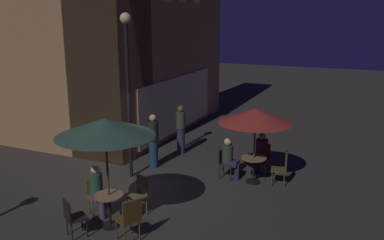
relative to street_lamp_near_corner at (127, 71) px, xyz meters
The scene contains 19 objects.
ground_plane 3.29m from the street_lamp_near_corner, 147.25° to the right, with size 60.00×60.00×0.00m, color #35332D.
cafe_building 4.54m from the street_lamp_near_corner, 40.11° to the left, with size 8.57×7.33×7.76m.
street_lamp_near_corner is the anchor object (origin of this frame).
cafe_table_0 4.37m from the street_lamp_near_corner, 73.45° to the right, with size 0.71×0.71×0.75m.
cafe_table_1 3.94m from the street_lamp_near_corner, 156.83° to the right, with size 0.64×0.64×0.77m.
patio_umbrella_0 3.72m from the street_lamp_near_corner, 73.45° to the right, with size 2.03×2.03×2.15m.
patio_umbrella_1 3.09m from the street_lamp_near_corner, 156.83° to the right, with size 2.12×2.12×2.50m.
cafe_chair_0 5.02m from the street_lamp_near_corner, 74.33° to the right, with size 0.49×0.49×0.95m.
cafe_chair_1 4.65m from the street_lamp_near_corner, 62.30° to the right, with size 0.43×0.43×0.91m.
cafe_chair_2 3.75m from the street_lamp_near_corner, 68.27° to the right, with size 0.42×0.42×0.86m.
cafe_chair_3 3.51m from the street_lamp_near_corner, 142.86° to the right, with size 0.50×0.50×0.95m.
cafe_chair_4 3.50m from the street_lamp_near_corner, 168.38° to the right, with size 0.53×0.53×0.85m.
cafe_chair_5 4.37m from the street_lamp_near_corner, 168.10° to the right, with size 0.56×0.56×0.85m.
cafe_chair_6 4.46m from the street_lamp_near_corner, 148.04° to the right, with size 0.58×0.58×0.97m.
patron_seated_0 4.49m from the street_lamp_near_corner, 64.10° to the right, with size 0.55×0.38×1.27m.
patron_seated_1 3.74m from the street_lamp_near_corner, 69.34° to the right, with size 0.32×0.53×1.21m.
patron_seated_2 3.44m from the street_lamp_near_corner, 165.97° to the right, with size 0.45×0.50×1.23m.
patron_standing_3 3.39m from the street_lamp_near_corner, ahead, with size 0.32×0.32×1.67m.
patron_standing_4 2.45m from the street_lamp_near_corner, 13.26° to the right, with size 0.32×0.32×1.68m.
Camera 1 is at (-8.72, -5.67, 4.59)m, focal length 38.65 mm.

